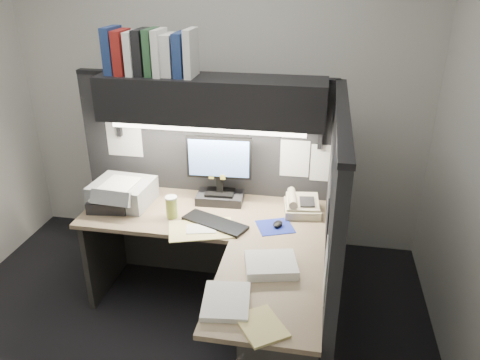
{
  "coord_description": "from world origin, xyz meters",
  "views": [
    {
      "loc": [
        0.87,
        -2.26,
        2.31
      ],
      "look_at": [
        0.37,
        0.51,
        1.03
      ],
      "focal_mm": 35.0,
      "sensor_mm": 36.0,
      "label": 1
    }
  ],
  "objects_px": {
    "keyboard": "(215,223)",
    "printer": "(123,192)",
    "desk": "(234,301)",
    "overhead_shelf": "(211,99)",
    "monitor": "(220,177)",
    "telephone": "(302,206)",
    "coffee_cup": "(172,208)",
    "notebook_stack": "(110,203)"
  },
  "relations": [
    {
      "from": "keyboard",
      "to": "printer",
      "type": "height_order",
      "value": "printer"
    },
    {
      "from": "desk",
      "to": "overhead_shelf",
      "type": "relative_size",
      "value": 1.1
    },
    {
      "from": "monitor",
      "to": "telephone",
      "type": "bearing_deg",
      "value": -8.54
    },
    {
      "from": "monitor",
      "to": "coffee_cup",
      "type": "relative_size",
      "value": 3.48
    },
    {
      "from": "desk",
      "to": "coffee_cup",
      "type": "bearing_deg",
      "value": 139.04
    },
    {
      "from": "telephone",
      "to": "printer",
      "type": "height_order",
      "value": "printer"
    },
    {
      "from": "overhead_shelf",
      "to": "telephone",
      "type": "height_order",
      "value": "overhead_shelf"
    },
    {
      "from": "overhead_shelf",
      "to": "keyboard",
      "type": "relative_size",
      "value": 3.39
    },
    {
      "from": "telephone",
      "to": "desk",
      "type": "bearing_deg",
      "value": -125.33
    },
    {
      "from": "desk",
      "to": "notebook_stack",
      "type": "distance_m",
      "value": 1.17
    },
    {
      "from": "overhead_shelf",
      "to": "telephone",
      "type": "xyz_separation_m",
      "value": [
        0.66,
        -0.07,
        -0.72
      ]
    },
    {
      "from": "overhead_shelf",
      "to": "coffee_cup",
      "type": "distance_m",
      "value": 0.79
    },
    {
      "from": "monitor",
      "to": "keyboard",
      "type": "height_order",
      "value": "monitor"
    },
    {
      "from": "desk",
      "to": "telephone",
      "type": "bearing_deg",
      "value": 62.49
    },
    {
      "from": "monitor",
      "to": "printer",
      "type": "xyz_separation_m",
      "value": [
        -0.7,
        -0.14,
        -0.12
      ]
    },
    {
      "from": "overhead_shelf",
      "to": "keyboard",
      "type": "height_order",
      "value": "overhead_shelf"
    },
    {
      "from": "desk",
      "to": "monitor",
      "type": "distance_m",
      "value": 0.92
    },
    {
      "from": "monitor",
      "to": "printer",
      "type": "bearing_deg",
      "value": -171.71
    },
    {
      "from": "keyboard",
      "to": "notebook_stack",
      "type": "relative_size",
      "value": 1.64
    },
    {
      "from": "keyboard",
      "to": "telephone",
      "type": "distance_m",
      "value": 0.63
    },
    {
      "from": "keyboard",
      "to": "telephone",
      "type": "bearing_deg",
      "value": 48.51
    },
    {
      "from": "monitor",
      "to": "telephone",
      "type": "xyz_separation_m",
      "value": [
        0.6,
        -0.06,
        -0.15
      ]
    },
    {
      "from": "desk",
      "to": "coffee_cup",
      "type": "height_order",
      "value": "coffee_cup"
    },
    {
      "from": "keyboard",
      "to": "printer",
      "type": "bearing_deg",
      "value": -171.91
    },
    {
      "from": "telephone",
      "to": "coffee_cup",
      "type": "relative_size",
      "value": 1.76
    },
    {
      "from": "coffee_cup",
      "to": "notebook_stack",
      "type": "distance_m",
      "value": 0.48
    },
    {
      "from": "keyboard",
      "to": "printer",
      "type": "relative_size",
      "value": 1.11
    },
    {
      "from": "overhead_shelf",
      "to": "keyboard",
      "type": "bearing_deg",
      "value": -75.31
    },
    {
      "from": "coffee_cup",
      "to": "telephone",
      "type": "bearing_deg",
      "value": 14.33
    },
    {
      "from": "coffee_cup",
      "to": "printer",
      "type": "height_order",
      "value": "printer"
    },
    {
      "from": "notebook_stack",
      "to": "monitor",
      "type": "bearing_deg",
      "value": 17.52
    },
    {
      "from": "overhead_shelf",
      "to": "coffee_cup",
      "type": "bearing_deg",
      "value": -127.45
    },
    {
      "from": "desk",
      "to": "overhead_shelf",
      "type": "xyz_separation_m",
      "value": [
        -0.3,
        0.75,
        1.06
      ]
    },
    {
      "from": "monitor",
      "to": "telephone",
      "type": "relative_size",
      "value": 1.97
    },
    {
      "from": "desk",
      "to": "coffee_cup",
      "type": "relative_size",
      "value": 11.7
    },
    {
      "from": "desk",
      "to": "keyboard",
      "type": "distance_m",
      "value": 0.55
    },
    {
      "from": "printer",
      "to": "notebook_stack",
      "type": "height_order",
      "value": "printer"
    },
    {
      "from": "printer",
      "to": "notebook_stack",
      "type": "relative_size",
      "value": 1.48
    },
    {
      "from": "coffee_cup",
      "to": "printer",
      "type": "bearing_deg",
      "value": 160.62
    },
    {
      "from": "monitor",
      "to": "desk",
      "type": "bearing_deg",
      "value": -74.35
    },
    {
      "from": "desk",
      "to": "coffee_cup",
      "type": "distance_m",
      "value": 0.78
    },
    {
      "from": "telephone",
      "to": "notebook_stack",
      "type": "relative_size",
      "value": 0.92
    }
  ]
}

